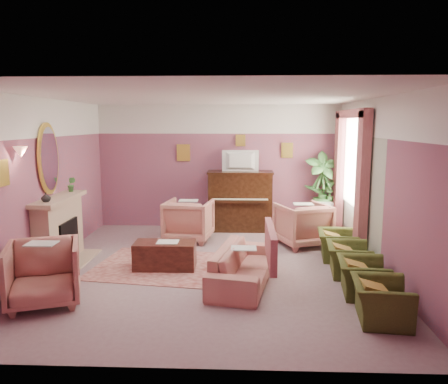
{
  "coord_description": "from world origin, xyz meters",
  "views": [
    {
      "loc": [
        0.53,
        -6.95,
        2.39
      ],
      "look_at": [
        0.23,
        0.4,
        1.22
      ],
      "focal_mm": 35.0,
      "sensor_mm": 36.0,
      "label": 1
    }
  ],
  "objects_px": {
    "piano": "(240,201)",
    "television": "(240,159)",
    "floral_armchair_front": "(43,270)",
    "olive_chair_c": "(348,254)",
    "floral_armchair_left": "(189,218)",
    "side_table": "(323,216)",
    "floral_armchair_right": "(303,222)",
    "olive_chair_d": "(337,241)",
    "olive_chair_a": "(381,295)",
    "coffee_table": "(165,255)",
    "olive_chair_b": "(363,272)",
    "sofa": "(244,258)"
  },
  "relations": [
    {
      "from": "piano",
      "to": "television",
      "type": "relative_size",
      "value": 1.75
    },
    {
      "from": "floral_armchair_front",
      "to": "olive_chair_c",
      "type": "relative_size",
      "value": 1.21
    },
    {
      "from": "floral_armchair_left",
      "to": "side_table",
      "type": "height_order",
      "value": "floral_armchair_left"
    },
    {
      "from": "television",
      "to": "side_table",
      "type": "relative_size",
      "value": 1.14
    },
    {
      "from": "piano",
      "to": "floral_armchair_right",
      "type": "relative_size",
      "value": 1.5
    },
    {
      "from": "television",
      "to": "floral_armchair_front",
      "type": "distance_m",
      "value": 5.02
    },
    {
      "from": "television",
      "to": "olive_chair_d",
      "type": "bearing_deg",
      "value": -49.49
    },
    {
      "from": "olive_chair_a",
      "to": "television",
      "type": "bearing_deg",
      "value": 111.07
    },
    {
      "from": "television",
      "to": "floral_armchair_front",
      "type": "xyz_separation_m",
      "value": [
        -2.58,
        -4.16,
        -1.13
      ]
    },
    {
      "from": "coffee_table",
      "to": "olive_chair_b",
      "type": "xyz_separation_m",
      "value": [
        2.96,
        -1.0,
        0.11
      ]
    },
    {
      "from": "floral_armchair_right",
      "to": "piano",
      "type": "bearing_deg",
      "value": 135.06
    },
    {
      "from": "television",
      "to": "olive_chair_a",
      "type": "height_order",
      "value": "television"
    },
    {
      "from": "coffee_table",
      "to": "olive_chair_d",
      "type": "height_order",
      "value": "olive_chair_d"
    },
    {
      "from": "piano",
      "to": "olive_chair_c",
      "type": "xyz_separation_m",
      "value": [
        1.73,
        -2.89,
        -0.32
      ]
    },
    {
      "from": "floral_armchair_left",
      "to": "olive_chair_a",
      "type": "height_order",
      "value": "floral_armchair_left"
    },
    {
      "from": "floral_armchair_left",
      "to": "olive_chair_d",
      "type": "relative_size",
      "value": 1.21
    },
    {
      "from": "sofa",
      "to": "floral_armchair_right",
      "type": "relative_size",
      "value": 2.02
    },
    {
      "from": "floral_armchair_left",
      "to": "floral_armchair_right",
      "type": "bearing_deg",
      "value": -7.31
    },
    {
      "from": "olive_chair_d",
      "to": "side_table",
      "type": "bearing_deg",
      "value": 87.03
    },
    {
      "from": "floral_armchair_left",
      "to": "coffee_table",
      "type": "bearing_deg",
      "value": -95.83
    },
    {
      "from": "sofa",
      "to": "olive_chair_b",
      "type": "xyz_separation_m",
      "value": [
        1.66,
        -0.39,
        -0.05
      ]
    },
    {
      "from": "olive_chair_a",
      "to": "floral_armchair_left",
      "type": "bearing_deg",
      "value": 127.68
    },
    {
      "from": "olive_chair_a",
      "to": "floral_armchair_front",
      "type": "bearing_deg",
      "value": 175.7
    },
    {
      "from": "coffee_table",
      "to": "olive_chair_c",
      "type": "xyz_separation_m",
      "value": [
        2.96,
        -0.18,
        0.11
      ]
    },
    {
      "from": "floral_armchair_front",
      "to": "olive_chair_d",
      "type": "relative_size",
      "value": 1.21
    },
    {
      "from": "floral_armchair_right",
      "to": "floral_armchair_front",
      "type": "relative_size",
      "value": 1.0
    },
    {
      "from": "floral_armchair_right",
      "to": "olive_chair_c",
      "type": "bearing_deg",
      "value": -73.47
    },
    {
      "from": "floral_armchair_left",
      "to": "olive_chair_a",
      "type": "distance_m",
      "value": 4.54
    },
    {
      "from": "coffee_table",
      "to": "sofa",
      "type": "xyz_separation_m",
      "value": [
        1.29,
        -0.6,
        0.16
      ]
    },
    {
      "from": "piano",
      "to": "floral_armchair_left",
      "type": "distance_m",
      "value": 1.42
    },
    {
      "from": "coffee_table",
      "to": "floral_armchair_right",
      "type": "xyz_separation_m",
      "value": [
        2.46,
        1.48,
        0.24
      ]
    },
    {
      "from": "television",
      "to": "floral_armchair_left",
      "type": "bearing_deg",
      "value": -139.68
    },
    {
      "from": "floral_armchair_front",
      "to": "side_table",
      "type": "xyz_separation_m",
      "value": [
        4.41,
        4.13,
        -0.12
      ]
    },
    {
      "from": "piano",
      "to": "floral_armchair_front",
      "type": "height_order",
      "value": "piano"
    },
    {
      "from": "television",
      "to": "olive_chair_a",
      "type": "distance_m",
      "value": 4.97
    },
    {
      "from": "olive_chair_a",
      "to": "olive_chair_c",
      "type": "height_order",
      "value": "same"
    },
    {
      "from": "piano",
      "to": "olive_chair_b",
      "type": "relative_size",
      "value": 1.82
    },
    {
      "from": "piano",
      "to": "sofa",
      "type": "relative_size",
      "value": 0.74
    },
    {
      "from": "olive_chair_a",
      "to": "olive_chair_d",
      "type": "bearing_deg",
      "value": 90.0
    },
    {
      "from": "coffee_table",
      "to": "olive_chair_d",
      "type": "bearing_deg",
      "value": 12.3
    },
    {
      "from": "olive_chair_c",
      "to": "olive_chair_d",
      "type": "distance_m",
      "value": 0.82
    },
    {
      "from": "olive_chair_b",
      "to": "olive_chair_c",
      "type": "xyz_separation_m",
      "value": [
        0.0,
        0.82,
        0.0
      ]
    },
    {
      "from": "piano",
      "to": "olive_chair_c",
      "type": "relative_size",
      "value": 1.82
    },
    {
      "from": "olive_chair_d",
      "to": "coffee_table",
      "type": "bearing_deg",
      "value": -167.7
    },
    {
      "from": "floral_armchair_right",
      "to": "side_table",
      "type": "bearing_deg",
      "value": 62.68
    },
    {
      "from": "floral_armchair_left",
      "to": "olive_chair_b",
      "type": "height_order",
      "value": "floral_armchair_left"
    },
    {
      "from": "olive_chair_d",
      "to": "side_table",
      "type": "height_order",
      "value": "side_table"
    },
    {
      "from": "side_table",
      "to": "television",
      "type": "bearing_deg",
      "value": 179.13
    },
    {
      "from": "olive_chair_c",
      "to": "sofa",
      "type": "bearing_deg",
      "value": -165.63
    },
    {
      "from": "coffee_table",
      "to": "sofa",
      "type": "height_order",
      "value": "sofa"
    }
  ]
}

